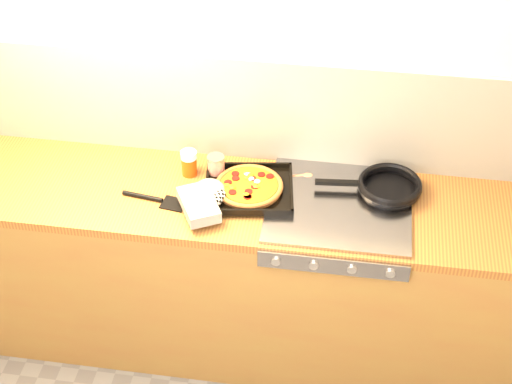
% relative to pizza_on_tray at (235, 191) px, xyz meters
% --- Properties ---
extents(room_shell, '(3.20, 3.20, 3.20)m').
position_rel_pizza_on_tray_xyz_m(room_shell, '(-0.01, 0.30, 0.21)').
color(room_shell, white).
rests_on(room_shell, ground).
extents(counter_run, '(3.20, 0.62, 0.90)m').
position_rel_pizza_on_tray_xyz_m(counter_run, '(-0.01, 0.01, -0.49)').
color(counter_run, olive).
rests_on(counter_run, ground).
extents(stovetop, '(0.60, 0.56, 0.02)m').
position_rel_pizza_on_tray_xyz_m(stovetop, '(0.44, 0.01, -0.04)').
color(stovetop, gray).
rests_on(stovetop, counter_run).
extents(pizza_on_tray, '(0.50, 0.48, 0.06)m').
position_rel_pizza_on_tray_xyz_m(pizza_on_tray, '(0.00, 0.00, 0.00)').
color(pizza_on_tray, black).
rests_on(pizza_on_tray, stovetop).
extents(frying_pan, '(0.47, 0.30, 0.04)m').
position_rel_pizza_on_tray_xyz_m(frying_pan, '(0.64, 0.13, -0.00)').
color(frying_pan, black).
rests_on(frying_pan, stovetop).
extents(tomato_can, '(0.09, 0.09, 0.11)m').
position_rel_pizza_on_tray_xyz_m(tomato_can, '(-0.11, 0.14, 0.01)').
color(tomato_can, '#9B1A0C').
rests_on(tomato_can, counter_run).
extents(juice_glass, '(0.09, 0.09, 0.12)m').
position_rel_pizza_on_tray_xyz_m(juice_glass, '(-0.23, 0.14, 0.02)').
color(juice_glass, '#E6460D').
rests_on(juice_glass, counter_run).
extents(wooden_spoon, '(0.29, 0.11, 0.02)m').
position_rel_pizza_on_tray_xyz_m(wooden_spoon, '(0.20, 0.16, -0.03)').
color(wooden_spoon, '#A26645').
rests_on(wooden_spoon, counter_run).
extents(black_spatula, '(0.29, 0.10, 0.02)m').
position_rel_pizza_on_tray_xyz_m(black_spatula, '(-0.33, -0.07, -0.03)').
color(black_spatula, black).
rests_on(black_spatula, counter_run).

